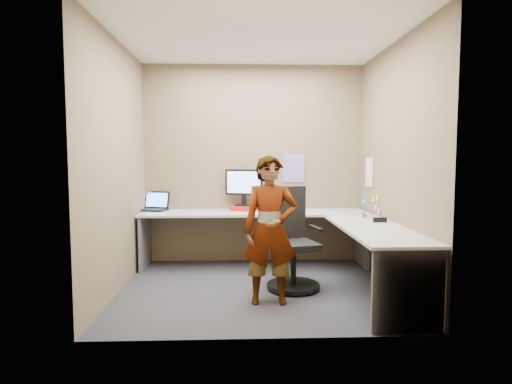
{
  "coord_description": "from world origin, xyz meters",
  "views": [
    {
      "loc": [
        -0.2,
        -4.6,
        1.45
      ],
      "look_at": [
        -0.01,
        0.25,
        1.05
      ],
      "focal_mm": 30.0,
      "sensor_mm": 36.0,
      "label": 1
    }
  ],
  "objects_px": {
    "office_chair": "(291,248)",
    "person": "(270,230)",
    "desk": "(293,230)",
    "monitor": "(244,184)"
  },
  "relations": [
    {
      "from": "person",
      "to": "monitor",
      "type": "bearing_deg",
      "value": 99.17
    },
    {
      "from": "desk",
      "to": "office_chair",
      "type": "height_order",
      "value": "office_chair"
    },
    {
      "from": "monitor",
      "to": "person",
      "type": "height_order",
      "value": "person"
    },
    {
      "from": "office_chair",
      "to": "person",
      "type": "height_order",
      "value": "person"
    },
    {
      "from": "office_chair",
      "to": "person",
      "type": "xyz_separation_m",
      "value": [
        -0.27,
        -0.48,
        0.28
      ]
    },
    {
      "from": "desk",
      "to": "person",
      "type": "distance_m",
      "value": 0.91
    },
    {
      "from": "office_chair",
      "to": "desk",
      "type": "bearing_deg",
      "value": 64.78
    },
    {
      "from": "desk",
      "to": "office_chair",
      "type": "relative_size",
      "value": 2.72
    },
    {
      "from": "monitor",
      "to": "office_chair",
      "type": "height_order",
      "value": "monitor"
    },
    {
      "from": "desk",
      "to": "monitor",
      "type": "relative_size",
      "value": 5.94
    }
  ]
}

